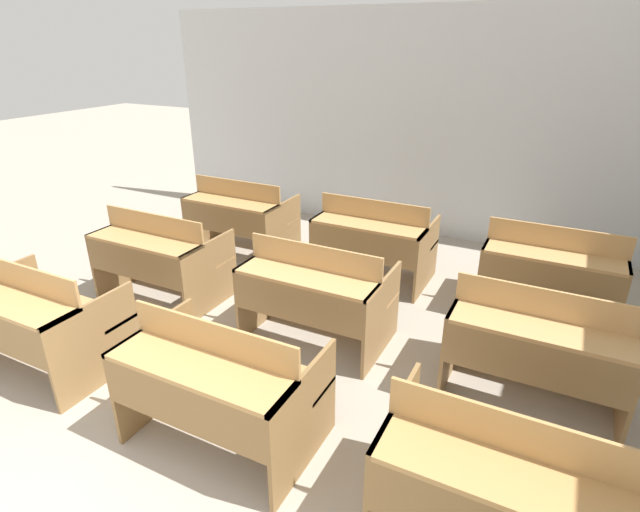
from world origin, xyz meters
TOP-DOWN VIEW (x-y plane):
  - wall_back at (0.00, 5.94)m, footprint 7.30×0.06m
  - bench_front_left at (-1.55, 1.52)m, footprint 1.21×0.81m
  - bench_front_center at (0.25, 1.51)m, footprint 1.21×0.81m
  - bench_front_right at (2.00, 1.50)m, footprint 1.21×0.81m
  - bench_second_left at (-1.54, 2.86)m, footprint 1.21×0.81m
  - bench_second_center at (0.23, 2.87)m, footprint 1.21×0.81m
  - bench_second_right at (2.02, 2.89)m, footprint 1.21×0.81m
  - bench_third_left at (-1.54, 4.24)m, footprint 1.21×0.81m
  - bench_third_center at (0.22, 4.25)m, footprint 1.21×0.81m
  - bench_third_right at (2.01, 4.26)m, footprint 1.21×0.81m

SIDE VIEW (x-z plane):
  - bench_front_left at x=-1.55m, z-range 0.01..0.94m
  - bench_front_center at x=0.25m, z-range 0.01..0.94m
  - bench_front_right at x=2.00m, z-range 0.01..0.94m
  - bench_second_left at x=-1.54m, z-range 0.01..0.94m
  - bench_second_center at x=0.23m, z-range 0.01..0.94m
  - bench_second_right at x=2.02m, z-range 0.01..0.94m
  - bench_third_left at x=-1.54m, z-range 0.01..0.94m
  - bench_third_center at x=0.22m, z-range 0.01..0.94m
  - bench_third_right at x=2.01m, z-range 0.01..0.94m
  - wall_back at x=0.00m, z-range 0.00..2.87m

